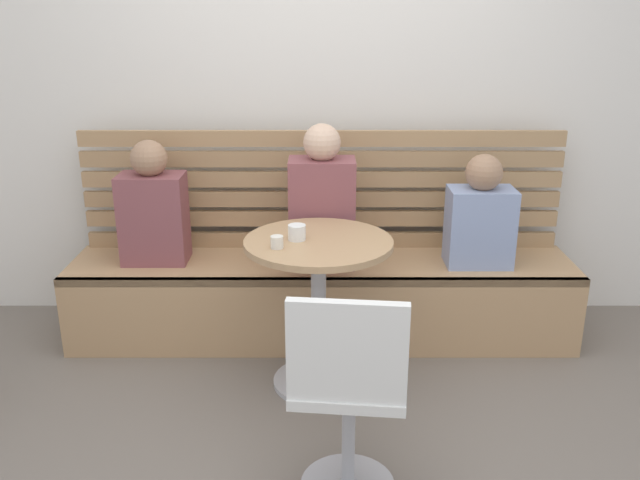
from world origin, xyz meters
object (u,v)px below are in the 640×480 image
at_px(person_child_middle, 153,209).
at_px(cup_ceramic_white, 297,232).
at_px(booth_bench, 321,299).
at_px(person_adult, 321,203).
at_px(white_chair, 348,389).
at_px(cup_espresso_small, 277,242).
at_px(cafe_table, 318,285).
at_px(person_child_left, 480,217).

relative_size(person_child_middle, cup_ceramic_white, 8.21).
relative_size(booth_bench, person_adult, 3.61).
height_order(white_chair, cup_espresso_small, white_chair).
bearing_deg(cafe_table, person_adult, 88.45).
xyz_separation_m(white_chair, cup_ceramic_white, (-0.20, 0.82, 0.31)).
bearing_deg(person_child_left, person_child_middle, 178.40).
distance_m(person_child_left, person_child_middle, 1.72).
xyz_separation_m(person_child_left, person_child_middle, (-1.72, 0.05, 0.03)).
bearing_deg(cup_espresso_small, person_adult, 71.64).
bearing_deg(person_adult, cup_espresso_small, -108.36).
bearing_deg(cup_ceramic_white, booth_bench, 77.27).
xyz_separation_m(person_adult, cup_espresso_small, (-0.19, -0.58, -0.01)).
relative_size(cup_espresso_small, cup_ceramic_white, 0.70).
bearing_deg(person_child_middle, cup_espresso_small, -42.50).
bearing_deg(cup_ceramic_white, person_child_left, 26.76).
bearing_deg(booth_bench, person_child_left, -2.15).
bearing_deg(person_child_middle, person_adult, -3.26).
height_order(cafe_table, person_adult, person_adult).
height_order(cafe_table, person_child_middle, person_child_middle).
bearing_deg(person_child_left, booth_bench, 177.85).
xyz_separation_m(person_adult, person_child_left, (0.83, 0.00, -0.08)).
height_order(person_child_middle, cup_ceramic_white, person_child_middle).
xyz_separation_m(cafe_table, cup_ceramic_white, (-0.10, 0.00, 0.26)).
relative_size(person_adult, person_child_left, 1.26).
distance_m(cup_espresso_small, cup_ceramic_white, 0.14).
bearing_deg(cup_espresso_small, person_child_middle, 137.50).
bearing_deg(cafe_table, person_child_left, 29.48).
distance_m(white_chair, cup_ceramic_white, 0.90).
bearing_deg(cafe_table, person_child_middle, 148.97).
xyz_separation_m(booth_bench, person_adult, (-0.00, -0.03, 0.55)).
distance_m(cafe_table, person_adult, 0.54).
bearing_deg(cup_espresso_small, white_chair, -67.83).
relative_size(person_child_left, person_child_middle, 0.90).
bearing_deg(cup_espresso_small, cup_ceramic_white, 53.14).
relative_size(white_chair, person_child_left, 1.43).
height_order(cafe_table, person_child_left, person_child_left).
height_order(person_child_middle, cup_espresso_small, person_child_middle).
relative_size(person_child_left, cup_espresso_small, 10.60).
height_order(person_adult, person_child_middle, person_adult).
bearing_deg(person_child_middle, cup_ceramic_white, -33.99).
distance_m(person_adult, person_child_middle, 0.89).
bearing_deg(cup_espresso_small, cafe_table, 31.09).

